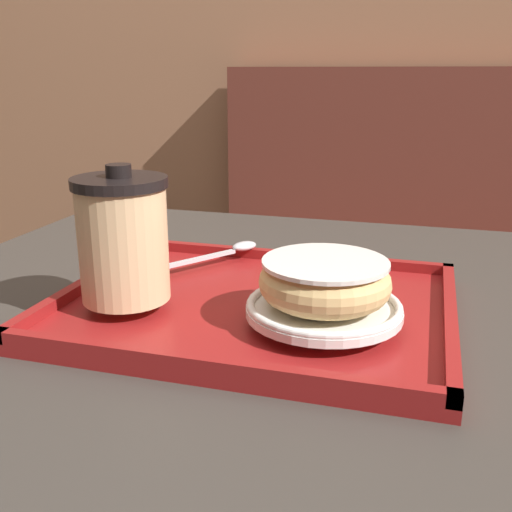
{
  "coord_description": "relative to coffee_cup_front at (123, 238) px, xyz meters",
  "views": [
    {
      "loc": [
        0.14,
        -0.59,
        0.99
      ],
      "look_at": [
        -0.03,
        -0.02,
        0.81
      ],
      "focal_mm": 42.0,
      "sensor_mm": 36.0,
      "label": 1
    }
  ],
  "objects": [
    {
      "name": "spoon",
      "position": [
        0.05,
        0.17,
        -0.06
      ],
      "size": [
        0.11,
        0.15,
        0.01
      ],
      "rotation": [
        0.0,
        0.0,
        0.97
      ],
      "color": "silver",
      "rests_on": "serving_tray"
    },
    {
      "name": "plate_with_chocolate_donut",
      "position": [
        0.2,
        0.01,
        -0.06
      ],
      "size": [
        0.15,
        0.15,
        0.01
      ],
      "color": "white",
      "rests_on": "serving_tray"
    },
    {
      "name": "coffee_cup_front",
      "position": [
        0.0,
        0.0,
        0.0
      ],
      "size": [
        0.09,
        0.09,
        0.14
      ],
      "color": "#E0B784",
      "rests_on": "serving_tray"
    },
    {
      "name": "cafe_table",
      "position": [
        0.15,
        0.07,
        -0.26
      ],
      "size": [
        0.93,
        0.83,
        0.74
      ],
      "color": "#38332D",
      "rests_on": "ground_plane"
    },
    {
      "name": "booth_bench",
      "position": [
        0.38,
        0.94,
        -0.52
      ],
      "size": [
        1.26,
        0.44,
        1.0
      ],
      "color": "brown",
      "rests_on": "ground_plane"
    },
    {
      "name": "serving_tray",
      "position": [
        0.12,
        0.05,
        -0.08
      ],
      "size": [
        0.4,
        0.32,
        0.02
      ],
      "color": "maroon",
      "rests_on": "cafe_table"
    },
    {
      "name": "donut_chocolate_glazed",
      "position": [
        0.2,
        0.01,
        -0.03
      ],
      "size": [
        0.12,
        0.12,
        0.04
      ],
      "color": "#DBB270",
      "rests_on": "plate_with_chocolate_donut"
    }
  ]
}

